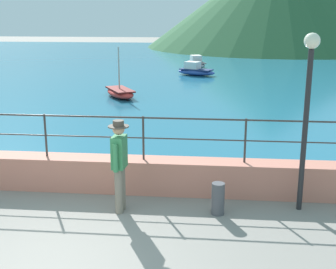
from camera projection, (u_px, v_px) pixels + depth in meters
promenade_wall at (96, 173)px, 9.65m from camera, size 20.00×0.56×0.70m
railing at (94, 128)px, 9.40m from camera, size 18.44×0.04×0.90m
lake_water at (179, 65)px, 31.49m from camera, size 64.00×44.32×0.06m
person_walking at (119, 161)px, 8.43m from camera, size 0.38×0.57×1.75m
lamp_post at (308, 95)px, 8.20m from camera, size 0.28×0.28×3.28m
bollard at (218, 199)px, 8.47m from camera, size 0.24×0.24×0.61m
boat_3 at (120, 92)px, 19.71m from camera, size 1.92×2.44×2.12m
boat_4 at (197, 63)px, 30.08m from camera, size 1.53×2.46×0.76m
boat_5 at (195, 71)px, 26.37m from camera, size 2.46×1.79×0.76m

